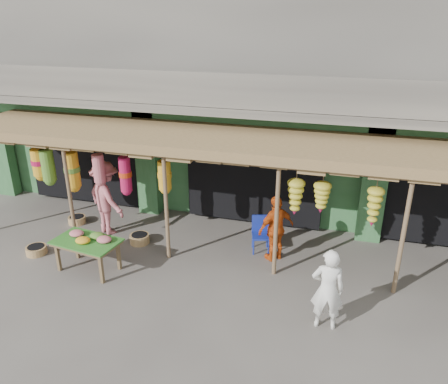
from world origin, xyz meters
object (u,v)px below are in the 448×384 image
(blue_chair, at_px, (261,232))
(person_vendor, at_px, (276,228))
(flower_table, at_px, (88,242))
(person_front, at_px, (328,289))
(person_shopper, at_px, (106,198))

(blue_chair, relative_size, person_vendor, 0.55)
(flower_table, xyz_separation_m, person_vendor, (3.89, 1.60, 0.10))
(person_front, relative_size, person_shopper, 0.82)
(person_front, bearing_deg, person_shopper, -25.72)
(flower_table, bearing_deg, person_front, 2.48)
(flower_table, xyz_separation_m, person_shopper, (-0.52, 1.72, 0.28))
(blue_chair, bearing_deg, flower_table, -167.06)
(person_vendor, bearing_deg, person_front, 76.95)
(flower_table, height_order, blue_chair, blue_chair)
(person_shopper, bearing_deg, person_vendor, -153.60)
(blue_chair, distance_m, person_front, 2.99)
(person_front, height_order, person_vendor, person_front)
(blue_chair, bearing_deg, person_shopper, 166.85)
(blue_chair, xyz_separation_m, person_vendor, (0.42, -0.33, 0.31))
(flower_table, xyz_separation_m, person_front, (5.18, -0.50, 0.10))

